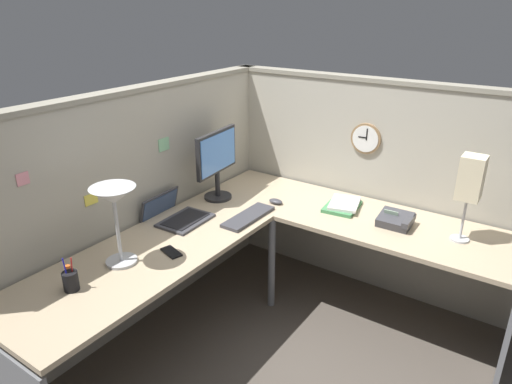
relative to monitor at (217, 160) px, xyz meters
The scene contains 18 objects.
ground_plane 1.22m from the monitor, 105.31° to the right, with size 6.80×6.80×0.00m, color #4C443D.
cubicle_wall_back 0.63m from the monitor, 156.73° to the left, with size 2.57×0.12×1.58m.
cubicle_wall_right 1.16m from the monitor, 52.40° to the right, with size 0.12×2.37×1.58m.
desk 0.85m from the monitor, 115.04° to the right, with size 2.35×2.15×0.73m.
monitor is the anchor object (origin of this frame).
laptop 0.51m from the monitor, behind, with size 0.36×0.40×0.22m.
keyboard 0.50m from the monitor, 112.16° to the right, with size 0.43×0.14×0.02m, color #38383D.
computer_mouse 0.51m from the monitor, 69.41° to the right, with size 0.06×0.10×0.03m, color #38383D.
desk_lamp_dome 1.01m from the monitor, behind, with size 0.24×0.24×0.44m.
pen_cup 1.34m from the monitor, behind, with size 0.08×0.08×0.18m.
cell_phone 0.87m from the monitor, 160.29° to the right, with size 0.07×0.14×0.01m, color black.
office_phone 1.28m from the monitor, 76.76° to the right, with size 0.19×0.21×0.11m.
book_stack 0.94m from the monitor, 67.06° to the right, with size 0.32×0.25×0.04m.
desk_lamp_paper 1.63m from the monitor, 78.73° to the right, with size 0.13×0.13×0.53m.
wall_clock 1.06m from the monitor, 52.54° to the right, with size 0.04×0.22×0.22m.
pinned_note_leftmost 0.41m from the monitor, 151.23° to the left, with size 0.09×0.00×0.08m, color #8CCC99.
pinned_note_middle 0.94m from the monitor, 169.07° to the left, with size 0.09×0.00×0.07m, color #EAD84C.
pinned_note_rightmost 1.32m from the monitor, behind, with size 0.07×0.00×0.06m, color pink.
Camera 1 is at (-2.22, -1.33, 2.06)m, focal length 32.28 mm.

